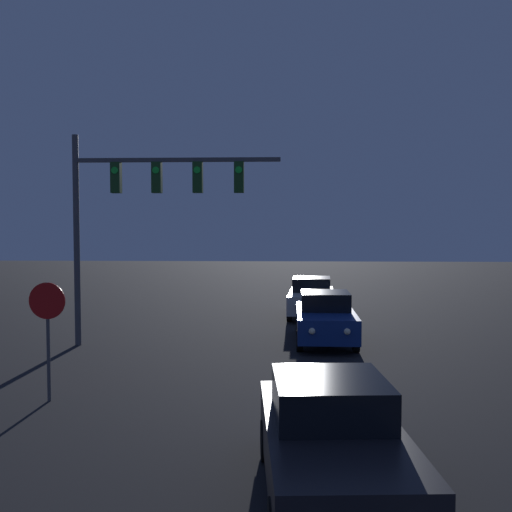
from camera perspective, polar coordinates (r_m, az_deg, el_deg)
The scene contains 5 objects.
car_near at distance 7.83m, azimuth 7.56°, elevation -17.77°, with size 1.98×4.18×1.54m.
car_mid at distance 17.56m, azimuth 6.94°, elevation -6.16°, with size 1.83×4.13×1.54m.
car_far at distance 22.55m, azimuth 5.56°, elevation -4.14°, with size 2.00×4.19×1.54m.
traffic_signal_mast at distance 17.12m, azimuth -11.37°, elevation 5.78°, with size 6.12×0.30×6.23m.
stop_sign at distance 12.24m, azimuth -20.12°, elevation -5.86°, with size 0.74×0.07×2.42m.
Camera 1 is at (0.51, 1.44, 3.52)m, focal length 40.00 mm.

